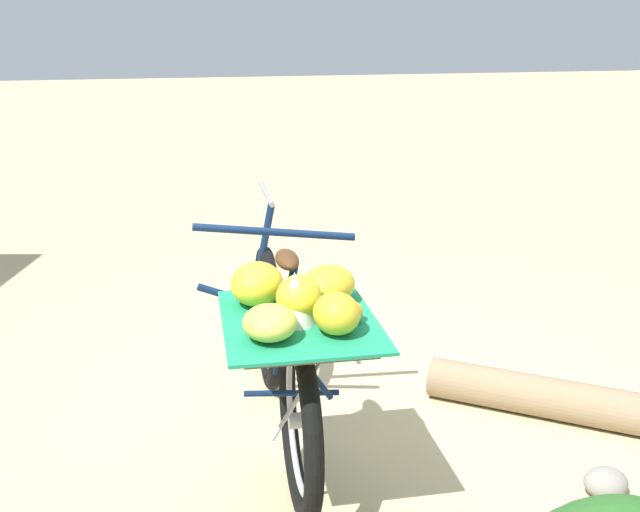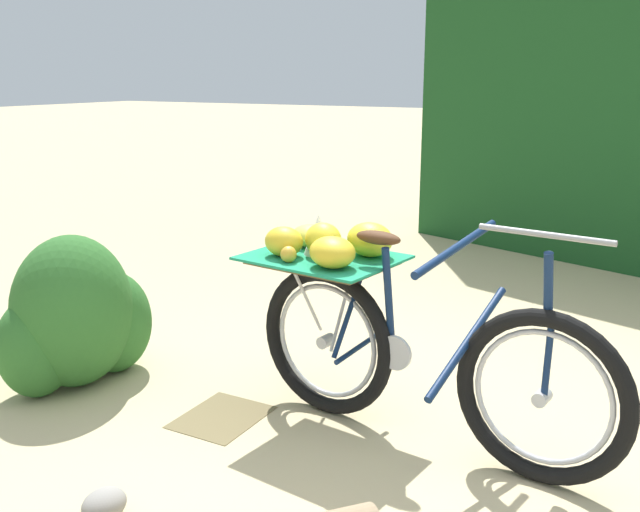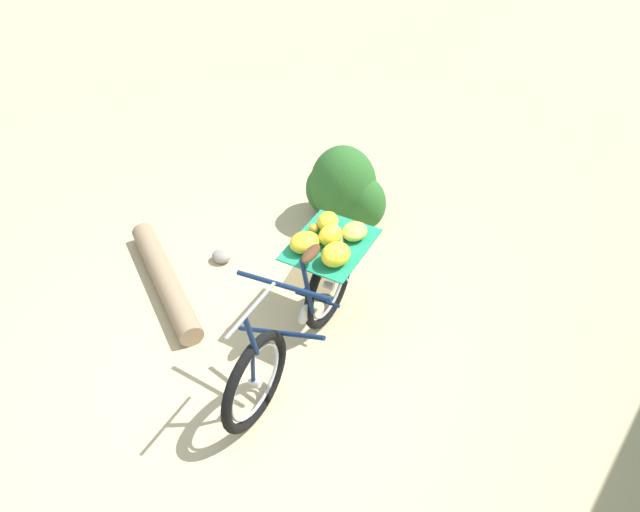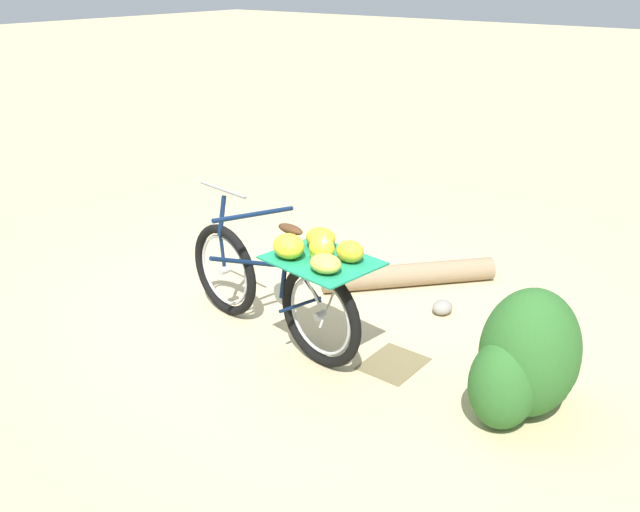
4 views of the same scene
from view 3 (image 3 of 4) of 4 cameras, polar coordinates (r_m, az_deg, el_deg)
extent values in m
plane|color=#C6B284|center=(4.47, -3.66, -10.64)|extent=(60.00, 60.00, 0.00)
torus|color=black|center=(3.93, -6.43, -12.32)|extent=(0.16, 0.73, 0.73)
torus|color=#B7B7BC|center=(3.93, -6.43, -12.32)|extent=(0.09, 0.56, 0.57)
cylinder|color=#B7B7BC|center=(3.93, -6.43, -12.32)|extent=(0.09, 0.07, 0.06)
torus|color=black|center=(4.52, 0.89, -2.97)|extent=(0.16, 0.73, 0.73)
torus|color=#B7B7BC|center=(4.52, 0.89, -2.97)|extent=(0.09, 0.56, 0.57)
cylinder|color=#B7B7BC|center=(4.52, 0.89, -2.97)|extent=(0.09, 0.07, 0.06)
cylinder|color=#0F2347|center=(3.97, -4.01, -7.63)|extent=(0.70, 0.12, 0.30)
cylinder|color=#0F2347|center=(3.73, -3.73, -2.95)|extent=(0.71, 0.12, 0.11)
cylinder|color=#0F2347|center=(4.12, -1.28, -3.12)|extent=(0.12, 0.05, 0.49)
cylinder|color=#0F2347|center=(4.39, -0.27, -4.34)|extent=(0.38, 0.07, 0.05)
cylinder|color=#0F2347|center=(4.27, -0.02, -1.99)|extent=(0.32, 0.06, 0.47)
cylinder|color=#0F2347|center=(3.81, -6.69, -11.07)|extent=(0.05, 0.03, 0.30)
cylinder|color=#0F2347|center=(3.59, -6.87, -7.92)|extent=(0.10, 0.05, 0.30)
cylinder|color=gray|center=(3.45, -6.87, -5.33)|extent=(0.09, 0.52, 0.02)
ellipsoid|color=#4C2D19|center=(3.97, -0.91, 0.24)|extent=(0.12, 0.23, 0.06)
cylinder|color=#B7B7BC|center=(4.27, -1.50, -5.79)|extent=(0.04, 0.16, 0.16)
cylinder|color=#B7B7BC|center=(4.33, 0.33, -1.92)|extent=(0.20, 0.04, 0.39)
cylinder|color=#B7B7BC|center=(4.47, 1.60, -0.31)|extent=(0.24, 0.05, 0.39)
cube|color=brown|center=(4.27, 1.07, 0.99)|extent=(0.51, 0.65, 0.02)
cube|color=#1E8C60|center=(4.26, 1.07, 1.17)|extent=(0.62, 0.74, 0.01)
ellipsoid|color=gold|center=(4.16, -1.51, 1.37)|extent=(0.29, 0.30, 0.14)
ellipsoid|color=gold|center=(4.35, 0.76, 3.45)|extent=(0.17, 0.20, 0.14)
ellipsoid|color=yellow|center=(4.04, 1.58, 0.15)|extent=(0.26, 0.28, 0.16)
ellipsoid|color=#CCC64C|center=(4.29, 3.45, 2.46)|extent=(0.22, 0.25, 0.11)
ellipsoid|color=yellow|center=(4.20, 1.07, 2.05)|extent=(0.23, 0.24, 0.16)
sphere|color=gold|center=(4.34, -0.66, 2.79)|extent=(0.07, 0.07, 0.07)
sphere|color=#8CAD38|center=(4.21, 1.44, 1.29)|extent=(0.07, 0.07, 0.07)
cone|color=white|center=(4.22, 1.58, 2.45)|extent=(0.16, 0.16, 0.19)
cylinder|color=#937A5B|center=(5.14, -15.17, -2.23)|extent=(1.26, 1.13, 0.20)
ellipsoid|color=#2D6628|center=(5.55, 2.32, 7.04)|extent=(0.65, 0.58, 0.81)
ellipsoid|color=#2D6628|center=(5.53, 4.29, 5.24)|extent=(0.44, 0.40, 0.57)
ellipsoid|color=#2D6628|center=(5.74, 0.57, 6.59)|extent=(0.40, 0.36, 0.53)
cylinder|color=#4C3823|center=(5.74, 2.24, 4.36)|extent=(0.06, 0.06, 0.16)
ellipsoid|color=gray|center=(5.33, -9.79, -0.03)|extent=(0.18, 0.15, 0.11)
cube|color=olive|center=(5.12, -0.72, -2.09)|extent=(0.44, 0.36, 0.01)
camera|label=1|loc=(5.66, 16.61, 21.27)|focal=40.44mm
camera|label=2|loc=(4.65, -42.74, 5.50)|focal=40.44mm
camera|label=4|loc=(6.03, 44.66, 21.10)|focal=38.44mm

